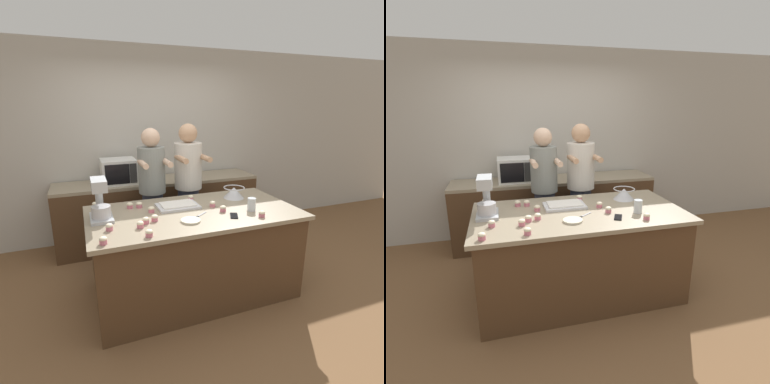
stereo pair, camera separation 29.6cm
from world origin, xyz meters
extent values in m
plane|color=brown|center=(0.00, 0.00, 0.00)|extent=(16.00, 16.00, 0.00)
cube|color=#B2ADA3|center=(0.00, 1.71, 1.35)|extent=(10.00, 0.06, 2.70)
cube|color=#4C331E|center=(0.00, 0.00, 0.43)|extent=(1.98, 1.01, 0.86)
cube|color=gray|center=(0.00, 0.00, 0.88)|extent=(2.06, 1.08, 0.04)
cube|color=#4C331E|center=(0.00, 1.36, 0.44)|extent=(2.80, 0.60, 0.87)
cube|color=gray|center=(0.00, 1.36, 0.89)|extent=(2.80, 0.60, 0.04)
cylinder|color=#33384C|center=(-0.22, 0.81, 0.45)|extent=(0.25, 0.25, 0.90)
cylinder|color=gray|center=(-0.22, 0.81, 1.17)|extent=(0.32, 0.32, 0.55)
sphere|color=#DBB293|center=(-0.22, 0.81, 1.55)|extent=(0.22, 0.22, 0.22)
cylinder|color=#DBB293|center=(-0.36, 0.64, 1.29)|extent=(0.06, 0.34, 0.06)
cylinder|color=#DBB293|center=(-0.09, 0.64, 1.29)|extent=(0.06, 0.34, 0.06)
cylinder|color=#33384C|center=(0.23, 0.81, 0.45)|extent=(0.27, 0.27, 0.91)
cylinder|color=silver|center=(0.23, 0.81, 1.19)|extent=(0.34, 0.34, 0.56)
sphere|color=tan|center=(0.23, 0.81, 1.59)|extent=(0.23, 0.23, 0.23)
cylinder|color=tan|center=(0.09, 0.64, 1.31)|extent=(0.06, 0.34, 0.06)
cylinder|color=tan|center=(0.38, 0.64, 1.31)|extent=(0.06, 0.34, 0.06)
cube|color=#B2B7BC|center=(-0.88, 0.09, 0.92)|extent=(0.20, 0.30, 0.03)
cylinder|color=#B2B7BC|center=(-0.88, 0.20, 1.06)|extent=(0.07, 0.07, 0.25)
cube|color=#B2B7BC|center=(-0.88, 0.07, 1.24)|extent=(0.13, 0.26, 0.10)
cylinder|color=#BCBCC1|center=(-0.88, 0.05, 0.99)|extent=(0.17, 0.17, 0.11)
cone|color=#BCBCC1|center=(0.58, 0.25, 0.96)|extent=(0.23, 0.23, 0.12)
torus|color=#BCBCC1|center=(0.58, 0.25, 1.02)|extent=(0.24, 0.24, 0.01)
cube|color=silver|center=(-0.11, 0.16, 0.91)|extent=(0.42, 0.28, 0.02)
cube|color=white|center=(-0.11, 0.16, 0.93)|extent=(0.35, 0.23, 0.02)
cube|color=silver|center=(-0.54, 1.36, 1.07)|extent=(0.44, 0.40, 0.32)
cube|color=black|center=(-0.58, 1.16, 1.07)|extent=(0.30, 0.01, 0.25)
cube|color=#2D2D2D|center=(-0.38, 1.16, 1.07)|extent=(0.09, 0.01, 0.25)
cube|color=black|center=(0.30, -0.27, 0.91)|extent=(0.12, 0.16, 0.01)
cube|color=black|center=(0.30, -0.27, 0.91)|extent=(0.11, 0.14, 0.00)
cylinder|color=silver|center=(0.54, -0.19, 0.97)|extent=(0.08, 0.08, 0.13)
cylinder|color=beige|center=(-0.13, -0.25, 0.91)|extent=(0.18, 0.18, 0.02)
cube|color=#BCBCC1|center=(0.04, -0.12, 0.91)|extent=(0.12, 0.10, 0.01)
cube|color=black|center=(-0.05, -0.19, 0.91)|extent=(0.07, 0.06, 0.01)
cylinder|color=#D17084|center=(-0.58, 0.30, 0.92)|extent=(0.06, 0.06, 0.03)
ellipsoid|color=beige|center=(-0.58, 0.30, 0.95)|extent=(0.06, 0.06, 0.04)
cylinder|color=#D17084|center=(-0.83, -0.20, 0.92)|extent=(0.06, 0.06, 0.03)
ellipsoid|color=beige|center=(-0.83, -0.20, 0.95)|extent=(0.06, 0.06, 0.04)
cylinder|color=#D17084|center=(0.22, 0.05, 0.92)|extent=(0.06, 0.06, 0.03)
ellipsoid|color=beige|center=(0.22, 0.05, 0.95)|extent=(0.06, 0.06, 0.04)
cylinder|color=#D17084|center=(-0.49, 0.29, 0.92)|extent=(0.06, 0.06, 0.03)
ellipsoid|color=beige|center=(-0.49, 0.29, 0.95)|extent=(0.06, 0.06, 0.04)
cylinder|color=#D17084|center=(-0.40, 0.10, 0.92)|extent=(0.06, 0.06, 0.03)
ellipsoid|color=beige|center=(-0.40, 0.10, 0.95)|extent=(0.06, 0.06, 0.04)
cylinder|color=#D17084|center=(-0.52, -0.16, 0.92)|extent=(0.06, 0.06, 0.03)
ellipsoid|color=beige|center=(-0.52, -0.16, 0.95)|extent=(0.06, 0.06, 0.04)
cylinder|color=#D17084|center=(-0.91, 0.44, 0.92)|extent=(0.06, 0.06, 0.03)
ellipsoid|color=beige|center=(-0.91, 0.44, 0.95)|extent=(0.06, 0.06, 0.04)
cylinder|color=#D17084|center=(-0.58, -0.24, 0.92)|extent=(0.06, 0.06, 0.03)
ellipsoid|color=beige|center=(-0.58, -0.24, 0.95)|extent=(0.06, 0.06, 0.04)
cylinder|color=#D17084|center=(0.53, -0.38, 0.92)|extent=(0.06, 0.06, 0.03)
ellipsoid|color=beige|center=(0.53, -0.38, 0.95)|extent=(0.06, 0.06, 0.04)
cylinder|color=#D17084|center=(-0.90, -0.45, 0.92)|extent=(0.06, 0.06, 0.03)
ellipsoid|color=beige|center=(-0.90, -0.45, 0.95)|extent=(0.06, 0.06, 0.04)
cylinder|color=#D17084|center=(-0.43, -0.13, 0.92)|extent=(0.06, 0.06, 0.03)
ellipsoid|color=beige|center=(-0.43, -0.13, 0.95)|extent=(0.06, 0.06, 0.04)
cylinder|color=#D17084|center=(0.26, -0.12, 0.92)|extent=(0.06, 0.06, 0.03)
ellipsoid|color=beige|center=(0.26, -0.12, 0.95)|extent=(0.06, 0.06, 0.04)
cylinder|color=#D17084|center=(0.09, 0.33, 0.92)|extent=(0.06, 0.06, 0.03)
ellipsoid|color=beige|center=(0.09, 0.33, 0.95)|extent=(0.06, 0.06, 0.04)
cylinder|color=#D17084|center=(-0.55, -0.44, 0.92)|extent=(0.06, 0.06, 0.03)
ellipsoid|color=beige|center=(-0.55, -0.44, 0.95)|extent=(0.06, 0.06, 0.04)
camera|label=1|loc=(-1.01, -2.61, 1.91)|focal=28.00mm
camera|label=2|loc=(-0.73, -2.70, 1.91)|focal=28.00mm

